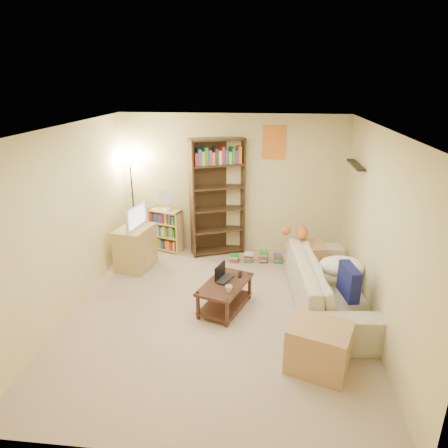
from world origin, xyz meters
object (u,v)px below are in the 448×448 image
Objects in this scene: tall_bookshelf at (217,195)px; floor_lamp at (131,179)px; tabby_cat at (299,232)px; mug at (229,289)px; television at (133,217)px; sofa at (329,284)px; end_cabinet at (319,348)px; coffee_table at (225,292)px; short_bookshelf at (166,230)px; side_table at (307,261)px; desk_fan at (166,199)px; laptop at (228,280)px; tv_stand at (135,248)px.

tall_bookshelf is 1.57m from floor_lamp.
tabby_cat reaches higher than mug.
tall_bookshelf reaches higher than television.
sofa is 1.05m from tabby_cat.
mug is 0.17× the size of end_cabinet.
coffee_table is 1.52× the size of television.
tabby_cat is 0.69× the size of short_bookshelf.
mug is 2.29m from tall_bookshelf.
side_table is at bearing -15.13° from floor_lamp.
mug is 1.40m from end_cabinet.
sofa is at bearing 28.22° from coffee_table.
tall_bookshelf is at bearing -48.83° from television.
tabby_cat is 1.29× the size of desk_fan.
television is 0.99m from short_bookshelf.
short_bookshelf is (-1.38, 2.15, -0.05)m from mug.
tall_bookshelf reaches higher than sofa.
sofa is at bearing -62.15° from laptop.
end_cabinet reaches higher than laptop.
coffee_table is at bearing 107.72° from mug.
coffee_table is 2.62× the size of laptop.
tabby_cat is at bearing -51.61° from tall_bookshelf.
television is at bearing -117.58° from desk_fan.
floor_lamp is at bearing 158.50° from tall_bookshelf.
laptop is at bearing -21.79° from tv_stand.
tall_bookshelf is 3.27× the size of end_cabinet.
television reaches higher than tabby_cat.
floor_lamp reaches higher than mug.
tv_stand is 1.69m from tall_bookshelf.
laptop is 2.30m from desk_fan.
end_cabinet is at bearing -39.07° from mug.
desk_fan reaches higher than sofa.
desk_fan is 2.70m from side_table.
tabby_cat is 0.75× the size of tv_stand.
short_bookshelf is at bearing 158.50° from tall_bookshelf.
floor_lamp is at bearing 164.87° from side_table.
tabby_cat is 2.71m from television.
side_table is at bearing -17.87° from desk_fan.
sofa is 3.36× the size of tv_stand.
desk_fan reaches higher than laptop.
tall_bookshelf is 5.01× the size of desk_fan.
sofa is 2.38× the size of coffee_table.
laptop is 0.18× the size of tall_bookshelf.
tall_bookshelf is 1.94m from side_table.
coffee_table is at bearing 136.03° from end_cabinet.
end_cabinet is at bearing -115.43° from laptop.
television reaches higher than end_cabinet.
desk_fan reaches higher than coffee_table.
tv_stand is at bearing 0.00° from television.
laptop is 0.92× the size of desk_fan.
mug is (0.08, -0.24, 0.19)m from coffee_table.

